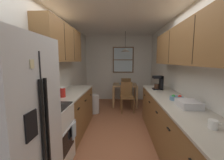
{
  "coord_description": "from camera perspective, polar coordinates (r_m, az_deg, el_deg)",
  "views": [
    {
      "loc": [
        0.06,
        -2.38,
        1.57
      ],
      "look_at": [
        -0.14,
        1.35,
        1.08
      ],
      "focal_mm": 23.94,
      "sensor_mm": 36.0,
      "label": 1
    }
  ],
  "objects": [
    {
      "name": "pendant_light",
      "position": [
        5.21,
        5.08,
        11.3
      ],
      "size": [
        0.3,
        0.3,
        0.67
      ],
      "color": "black"
    },
    {
      "name": "trash_bin",
      "position": [
        4.58,
        -6.71,
        -9.07
      ],
      "size": [
        0.28,
        0.28,
        0.55
      ],
      "primitive_type": "cylinder",
      "color": "silver",
      "rests_on": "ground"
    },
    {
      "name": "table_serving_bowl",
      "position": [
        5.22,
        3.97,
        -1.44
      ],
      "size": [
        0.19,
        0.19,
        0.06
      ],
      "primitive_type": "cylinder",
      "color": "#4C7299",
      "rests_on": "dining_table"
    },
    {
      "name": "wall_back",
      "position": [
        6.04,
        2.5,
        4.57
      ],
      "size": [
        4.4,
        0.1,
        2.55
      ],
      "primitive_type": "cube",
      "color": "silver",
      "rests_on": "ground"
    },
    {
      "name": "upper_cabinets_left",
      "position": [
        3.35,
        -18.45,
        13.03
      ],
      "size": [
        0.33,
        1.78,
        0.75
      ],
      "color": "brown"
    },
    {
      "name": "microwave_over_range",
      "position": [
        2.31,
        -27.84,
        9.76
      ],
      "size": [
        0.39,
        0.64,
        0.34
      ],
      "color": "black"
    },
    {
      "name": "back_window",
      "position": [
        5.96,
        4.29,
        7.67
      ],
      "size": [
        0.81,
        0.05,
        1.01
      ],
      "color": "brown"
    },
    {
      "name": "fruit_bowl",
      "position": [
        2.8,
        23.42,
        -6.29
      ],
      "size": [
        0.22,
        0.22,
        0.09
      ],
      "color": "#597F9E",
      "rests_on": "counter_right"
    },
    {
      "name": "dining_chair_far",
      "position": [
        5.91,
        5.38,
        -3.08
      ],
      "size": [
        0.43,
        0.43,
        0.9
      ],
      "color": "brown",
      "rests_on": "ground"
    },
    {
      "name": "storage_canister",
      "position": [
        2.91,
        -18.45,
        -4.37
      ],
      "size": [
        0.11,
        0.11,
        0.19
      ],
      "color": "red",
      "rests_on": "counter_left"
    },
    {
      "name": "ground_plane",
      "position": [
        3.73,
        1.92,
        -17.52
      ],
      "size": [
        12.0,
        12.0,
        0.0
      ],
      "primitive_type": "plane",
      "color": "#995B3D"
    },
    {
      "name": "dining_table",
      "position": [
        5.28,
        4.92,
        -3.03
      ],
      "size": [
        0.83,
        0.81,
        0.74
      ],
      "color": "#A87F51",
      "rests_on": "ground"
    },
    {
      "name": "wall_left",
      "position": [
        3.68,
        -19.54,
        2.36
      ],
      "size": [
        0.1,
        9.0,
        2.55
      ],
      "primitive_type": "cube",
      "color": "silver",
      "rests_on": "ground"
    },
    {
      "name": "stove_range",
      "position": [
        2.5,
        -23.7,
        -19.28
      ],
      "size": [
        0.66,
        0.65,
        1.1
      ],
      "color": "white",
      "rests_on": "ground"
    },
    {
      "name": "wall_right",
      "position": [
        3.63,
        23.85,
        2.1
      ],
      "size": [
        0.1,
        9.0,
        2.55
      ],
      "primitive_type": "cube",
      "color": "silver",
      "rests_on": "ground"
    },
    {
      "name": "dish_rack",
      "position": [
        2.44,
        27.17,
        -8.13
      ],
      "size": [
        0.28,
        0.34,
        0.1
      ],
      "primitive_type": "cube",
      "color": "silver",
      "rests_on": "counter_right"
    },
    {
      "name": "refrigerator",
      "position": [
        1.74,
        -35.04,
        -16.78
      ],
      "size": [
        0.71,
        0.81,
        1.79
      ],
      "color": "silver",
      "rests_on": "ground"
    },
    {
      "name": "counter_left",
      "position": [
        3.52,
        -14.99,
        -11.42
      ],
      "size": [
        0.64,
        1.7,
        0.9
      ],
      "color": "brown",
      "rests_on": "ground"
    },
    {
      "name": "dining_chair_near",
      "position": [
        4.71,
        5.69,
        -5.79
      ],
      "size": [
        0.44,
        0.44,
        0.9
      ],
      "color": "brown",
      "rests_on": "ground"
    },
    {
      "name": "ceiling_slab",
      "position": [
        3.53,
        2.12,
        24.17
      ],
      "size": [
        4.4,
        9.0,
        0.08
      ],
      "primitive_type": "cube",
      "color": "white"
    },
    {
      "name": "dish_towel",
      "position": [
        2.5,
        -14.3,
        -18.17
      ],
      "size": [
        0.02,
        0.16,
        0.24
      ],
      "primitive_type": "cube",
      "color": "silver"
    },
    {
      "name": "mug_by_coffeemaker",
      "position": [
        1.83,
        34.17,
        -13.82
      ],
      "size": [
        0.12,
        0.09,
        0.09
      ],
      "color": "white",
      "rests_on": "counter_right"
    },
    {
      "name": "counter_right",
      "position": [
        2.88,
        22.72,
        -16.06
      ],
      "size": [
        0.64,
        3.18,
        0.9
      ],
      "color": "brown",
      "rests_on": "ground"
    },
    {
      "name": "upper_cabinets_right",
      "position": [
        2.67,
        27.47,
        12.05
      ],
      "size": [
        0.33,
        2.86,
        0.65
      ],
      "color": "brown"
    },
    {
      "name": "coffee_maker",
      "position": [
        3.64,
        17.51,
        -0.87
      ],
      "size": [
        0.22,
        0.18,
        0.32
      ],
      "color": "black",
      "rests_on": "counter_right"
    }
  ]
}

